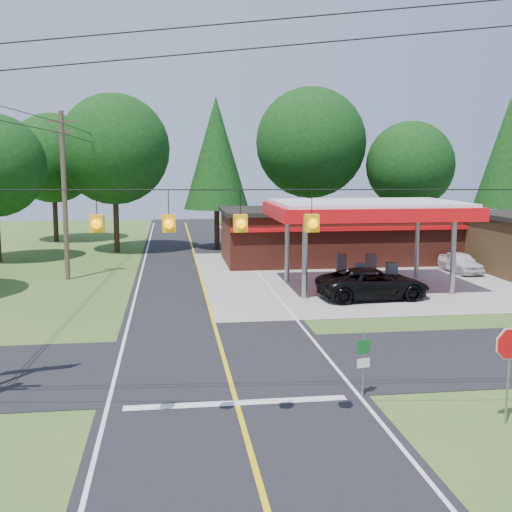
{
  "coord_description": "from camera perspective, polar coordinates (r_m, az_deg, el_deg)",
  "views": [
    {
      "loc": [
        -1.83,
        -21.34,
        6.9
      ],
      "look_at": [
        2.0,
        7.0,
        2.8
      ],
      "focal_mm": 45.0,
      "sensor_mm": 36.0,
      "label": 1
    }
  ],
  "objects": [
    {
      "name": "convenience_store",
      "position": [
        46.14,
        7.21,
        1.89
      ],
      "size": [
        16.4,
        7.55,
        3.8
      ],
      "color": "maroon",
      "rests_on": "ground"
    },
    {
      "name": "utility_pole_far_left",
      "position": [
        39.85,
        -16.67,
        5.38
      ],
      "size": [
        1.8,
        0.3,
        10.0
      ],
      "color": "#473828",
      "rests_on": "ground"
    },
    {
      "name": "ground",
      "position": [
        22.5,
        -2.7,
        -9.71
      ],
      "size": [
        120.0,
        120.0,
        0.0
      ],
      "primitive_type": "plane",
      "color": "#325A1F",
      "rests_on": "ground"
    },
    {
      "name": "sedan_car",
      "position": [
        42.97,
        17.73,
        -0.58
      ],
      "size": [
        4.1,
        4.1,
        1.33
      ],
      "primitive_type": "imported",
      "rotation": [
        0.0,
        0.0,
        0.05
      ],
      "color": "white",
      "rests_on": "ground"
    },
    {
      "name": "main_highway",
      "position": [
        22.5,
        -2.7,
        -9.69
      ],
      "size": [
        8.0,
        120.0,
        0.02
      ],
      "primitive_type": "cube",
      "color": "black",
      "rests_on": "ground"
    },
    {
      "name": "utility_pole_north",
      "position": [
        56.57,
        -12.49,
        5.79
      ],
      "size": [
        0.3,
        0.3,
        9.5
      ],
      "color": "#473828",
      "rests_on": "ground"
    },
    {
      "name": "route_sign_post",
      "position": [
        19.54,
        9.52,
        -8.95
      ],
      "size": [
        0.41,
        0.12,
        2.01
      ],
      "color": "gray",
      "rests_on": "ground"
    },
    {
      "name": "lane_center_yellow",
      "position": [
        22.49,
        -2.7,
        -9.65
      ],
      "size": [
        0.15,
        110.0,
        0.0
      ],
      "primitive_type": "cube",
      "color": "yellow",
      "rests_on": "main_highway"
    },
    {
      "name": "treeline_backdrop",
      "position": [
        45.43,
        -4.4,
        8.88
      ],
      "size": [
        70.27,
        51.59,
        13.3
      ],
      "color": "#332316",
      "rests_on": "ground"
    },
    {
      "name": "cross_road",
      "position": [
        22.49,
        -2.7,
        -9.67
      ],
      "size": [
        70.0,
        7.0,
        0.02
      ],
      "primitive_type": "cube",
      "color": "black",
      "rests_on": "ground"
    },
    {
      "name": "gas_canopy",
      "position": [
        36.1,
        9.8,
        3.86
      ],
      "size": [
        10.6,
        7.4,
        4.88
      ],
      "color": "gray",
      "rests_on": "ground"
    },
    {
      "name": "overhead_beacons",
      "position": [
        15.37,
        -4.62,
        5.57
      ],
      "size": [
        17.04,
        2.04,
        1.03
      ],
      "color": "black",
      "rests_on": "ground"
    },
    {
      "name": "octagonal_stop_sign",
      "position": [
        18.35,
        21.63,
        -7.87
      ],
      "size": [
        0.91,
        0.21,
        2.68
      ],
      "color": "gray",
      "rests_on": "ground"
    },
    {
      "name": "suv_car",
      "position": [
        33.55,
        10.38,
        -2.45
      ],
      "size": [
        6.18,
        6.18,
        1.6
      ],
      "primitive_type": "imported",
      "rotation": [
        0.0,
        0.0,
        1.65
      ],
      "color": "black",
      "rests_on": "ground"
    }
  ]
}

